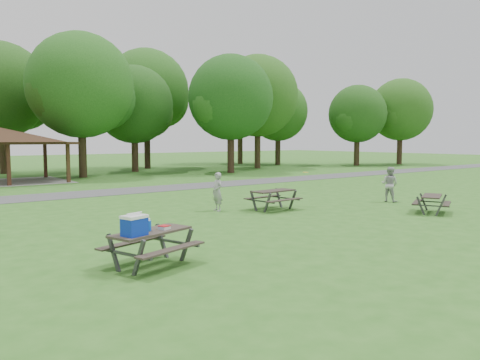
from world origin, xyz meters
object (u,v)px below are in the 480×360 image
picnic_table_near (146,234)px  frisbee_catcher (390,184)px  frisbee_thrower (218,192)px  picnic_table_middle (273,195)px

picnic_table_near → frisbee_catcher: bearing=13.1°
frisbee_thrower → picnic_table_near: bearing=-41.8°
picnic_table_middle → frisbee_catcher: bearing=-14.2°
picnic_table_middle → frisbee_thrower: bearing=150.5°
picnic_table_near → frisbee_thrower: size_ratio=1.47×
frisbee_thrower → frisbee_catcher: 8.44m
picnic_table_near → frisbee_catcher: size_ratio=1.42×
picnic_table_middle → frisbee_catcher: 6.16m
frisbee_thrower → frisbee_catcher: bearing=75.9°
frisbee_thrower → picnic_table_middle: bearing=64.8°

